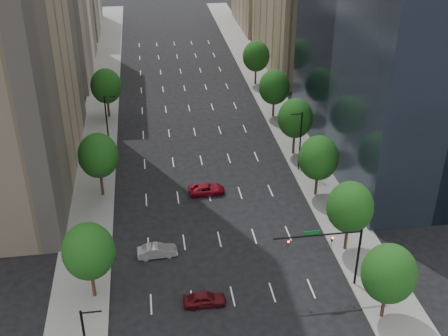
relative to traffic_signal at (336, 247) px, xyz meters
name	(u,v)px	position (x,y,z in m)	size (l,w,h in m)	color
sidewalk_left	(95,167)	(-26.03, 30.00, -5.10)	(6.00, 200.00, 0.15)	slate
sidewalk_right	(303,153)	(4.97, 30.00, -5.10)	(6.00, 200.00, 0.15)	slate
tree_right_0	(389,274)	(3.47, -5.00, 0.22)	(5.20, 5.20, 8.39)	#382316
tree_right_1	(350,207)	(3.47, 6.00, 0.58)	(5.20, 5.20, 8.75)	#382316
tree_right_2	(319,158)	(3.47, 18.00, 0.43)	(5.20, 5.20, 8.61)	#382316
tree_right_3	(295,118)	(3.47, 30.00, 0.72)	(5.20, 5.20, 8.89)	#382316
tree_right_4	(274,87)	(3.47, 44.00, 0.29)	(5.20, 5.20, 8.46)	#382316
tree_right_5	(256,56)	(3.47, 60.00, 0.58)	(5.20, 5.20, 8.75)	#382316
tree_left_0	(89,251)	(-24.53, 2.00, 0.58)	(5.20, 5.20, 8.75)	#382316
tree_left_1	(98,156)	(-24.53, 22.00, 0.79)	(5.20, 5.20, 8.97)	#382316
tree_left_2	(106,86)	(-24.53, 48.00, 0.50)	(5.20, 5.20, 8.68)	#382316
streetlight_rn	(300,140)	(2.91, 25.00, -0.33)	(1.70, 0.20, 9.00)	black
streetlight_ln	(107,122)	(-23.96, 35.00, -0.33)	(1.70, 0.20, 9.00)	black
traffic_signal	(336,247)	(0.00, 0.00, 0.00)	(9.12, 0.40, 7.38)	black
car_maroon	(205,299)	(-13.51, -0.82, -4.44)	(1.74, 4.31, 1.47)	#490C11
car_silver	(157,251)	(-17.87, 7.82, -4.43)	(1.56, 4.48, 1.48)	#95959A
car_red_far	(207,189)	(-10.82, 20.46, -4.49)	(2.25, 4.89, 1.36)	maroon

